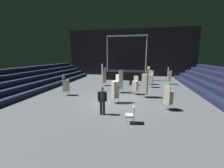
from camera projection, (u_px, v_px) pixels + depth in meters
ground_plane at (113, 102)px, 11.01m from camera, size 22.00×30.00×0.10m
arena_end_wall at (129, 53)px, 24.62m from camera, size 22.00×0.30×8.00m
bleacher_bank_left at (22, 81)px, 13.51m from camera, size 3.75×24.00×2.25m
stage_riser at (127, 74)px, 21.63m from camera, size 5.96×3.31×6.27m
man_with_tie at (102, 99)px, 8.32m from camera, size 0.57×0.24×1.70m
chair_stack_front_left at (149, 76)px, 17.24m from camera, size 0.62×0.62×2.22m
chair_stack_front_right at (135, 85)px, 12.79m from camera, size 0.57×0.57×1.71m
chair_stack_mid_left at (120, 81)px, 13.33m from camera, size 0.61×0.61×2.22m
chair_stack_mid_right at (66, 85)px, 12.47m from camera, size 0.47×0.47×1.88m
chair_stack_mid_centre at (104, 75)px, 16.51m from camera, size 0.59×0.59×2.56m
chair_stack_rear_left at (145, 83)px, 11.79m from camera, size 0.56×0.56×2.48m
chair_stack_rear_right at (169, 76)px, 17.33m from camera, size 0.47×0.47×2.14m
chair_stack_rear_centre at (151, 79)px, 15.67m from camera, size 0.54×0.54×1.88m
chair_stack_aisle_left at (115, 89)px, 10.40m from camera, size 0.62×0.62×2.14m
chair_stack_aisle_right at (168, 97)px, 9.10m from camera, size 0.62×0.62×1.71m
equipment_road_case at (134, 83)px, 17.03m from camera, size 0.97×0.71×0.53m
loose_chair_near_man at (131, 114)px, 7.33m from camera, size 0.49×0.49×0.95m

